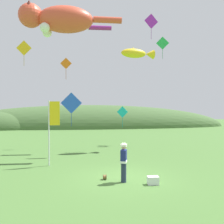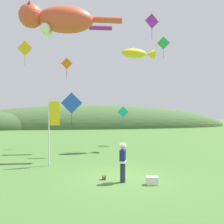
{
  "view_description": "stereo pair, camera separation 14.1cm",
  "coord_description": "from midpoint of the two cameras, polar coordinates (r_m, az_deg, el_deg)",
  "views": [
    {
      "loc": [
        -2.2,
        -11.69,
        3.35
      ],
      "look_at": [
        0.0,
        4.0,
        3.13
      ],
      "focal_mm": 40.0,
      "sensor_mm": 36.0,
      "label": 1
    },
    {
      "loc": [
        -2.06,
        -11.71,
        3.35
      ],
      "look_at": [
        0.0,
        4.0,
        3.13
      ],
      "focal_mm": 40.0,
      "sensor_mm": 36.0,
      "label": 2
    }
  ],
  "objects": [
    {
      "name": "ground_plane",
      "position": [
        12.36,
        2.32,
        -14.93
      ],
      "size": [
        120.0,
        120.0,
        0.0
      ],
      "primitive_type": "plane",
      "color": "#477033"
    },
    {
      "name": "distant_hill_ridge",
      "position": [
        44.77,
        -7.69,
        -3.48
      ],
      "size": [
        50.73,
        11.13,
        7.95
      ],
      "color": "#426033",
      "rests_on": "ground"
    },
    {
      "name": "festival_attendant",
      "position": [
        11.53,
        2.33,
        -11.19
      ],
      "size": [
        0.39,
        0.48,
        1.77
      ],
      "color": "#232D47",
      "rests_on": "ground"
    },
    {
      "name": "kite_spool",
      "position": [
        12.13,
        -2.02,
        -14.62
      ],
      "size": [
        0.15,
        0.25,
        0.25
      ],
      "color": "olive",
      "rests_on": "ground"
    },
    {
      "name": "picnic_cooler",
      "position": [
        11.51,
        9.0,
        -15.19
      ],
      "size": [
        0.5,
        0.35,
        0.36
      ],
      "color": "white",
      "rests_on": "ground"
    },
    {
      "name": "festival_banner_pole",
      "position": [
        15.0,
        -13.86,
        -2.48
      ],
      "size": [
        0.66,
        0.08,
        3.82
      ],
      "color": "silver",
      "rests_on": "ground"
    },
    {
      "name": "kite_giant_cat",
      "position": [
        18.43,
        -12.43,
        19.97
      ],
      "size": [
        6.98,
        2.06,
        2.12
      ],
      "color": "#E04C33"
    },
    {
      "name": "kite_fish_windsock",
      "position": [
        21.05,
        5.58,
        13.18
      ],
      "size": [
        2.91,
        1.19,
        0.87
      ],
      "color": "yellow"
    },
    {
      "name": "kite_tube_streamer",
      "position": [
        21.49,
        -3.12,
        18.66
      ],
      "size": [
        1.93,
        0.48,
        0.44
      ],
      "color": "#8C268C"
    },
    {
      "name": "kite_diamond_green",
      "position": [
        25.52,
        11.32,
        15.15
      ],
      "size": [
        1.22,
        0.33,
        2.15
      ],
      "color": "green"
    },
    {
      "name": "kite_diamond_violet",
      "position": [
        23.45,
        8.78,
        19.79
      ],
      "size": [
        1.31,
        0.26,
        2.23
      ],
      "color": "purple"
    },
    {
      "name": "kite_diamond_blue",
      "position": [
        17.82,
        -9.51,
        2.0
      ],
      "size": [
        1.49,
        0.14,
        2.4
      ],
      "color": "blue"
    },
    {
      "name": "kite_diamond_orange",
      "position": [
        22.69,
        -10.66,
        10.81
      ],
      "size": [
        1.0,
        0.09,
        1.9
      ],
      "color": "orange"
    },
    {
      "name": "kite_diamond_gold",
      "position": [
        23.83,
        -19.65,
        13.58
      ],
      "size": [
        1.33,
        0.14,
        2.24
      ],
      "color": "yellow"
    },
    {
      "name": "kite_diamond_teal",
      "position": [
        23.02,
        2.22,
        -0.04
      ],
      "size": [
        0.93,
        0.56,
        1.97
      ],
      "color": "#19BFBF"
    }
  ]
}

